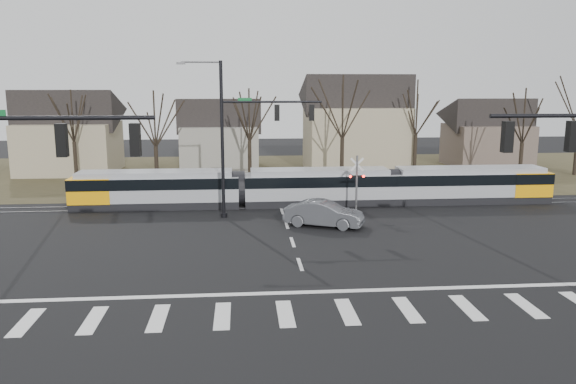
{
  "coord_description": "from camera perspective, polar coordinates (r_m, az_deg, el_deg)",
  "views": [
    {
      "loc": [
        -2.8,
        -24.2,
        8.56
      ],
      "look_at": [
        0.0,
        9.0,
        2.3
      ],
      "focal_mm": 35.0,
      "sensor_mm": 36.0,
      "label": 1
    }
  ],
  "objects": [
    {
      "name": "signal_pole_far",
      "position": [
        36.81,
        -4.22,
        6.16
      ],
      "size": [
        9.28,
        0.44,
        10.2
      ],
      "color": "black",
      "rests_on": "ground"
    },
    {
      "name": "crosswalk",
      "position": [
        22.11,
        2.9,
        -12.13
      ],
      "size": [
        27.0,
        2.6,
        0.01
      ],
      "color": "silver",
      "rests_on": "ground"
    },
    {
      "name": "rail_pair",
      "position": [
        40.99,
        -0.8,
        -1.37
      ],
      "size": [
        90.0,
        1.52,
        0.06
      ],
      "color": "#59595E",
      "rests_on": "ground"
    },
    {
      "name": "signal_pole_near_left",
      "position": [
        19.93,
        -27.21,
        1.21
      ],
      "size": [
        9.28,
        0.44,
        10.2
      ],
      "color": "black",
      "rests_on": "ground"
    },
    {
      "name": "house_b",
      "position": [
        60.41,
        -6.94,
        6.2
      ],
      "size": [
        8.64,
        7.56,
        7.65
      ],
      "color": "gray",
      "rests_on": "ground"
    },
    {
      "name": "stop_line",
      "position": [
        24.14,
        2.19,
        -10.12
      ],
      "size": [
        28.0,
        0.35,
        0.01
      ],
      "primitive_type": "cube",
      "color": "silver",
      "rests_on": "ground"
    },
    {
      "name": "tram",
      "position": [
        41.19,
        2.98,
        0.68
      ],
      "size": [
        34.99,
        2.6,
        2.65
      ],
      "color": "gray",
      "rests_on": "ground"
    },
    {
      "name": "ground",
      "position": [
        25.82,
        1.7,
        -8.72
      ],
      "size": [
        140.0,
        140.0,
        0.0
      ],
      "primitive_type": "plane",
      "color": "black"
    },
    {
      "name": "house_a",
      "position": [
        60.82,
        -21.36,
        6.05
      ],
      "size": [
        9.72,
        8.64,
        8.6
      ],
      "color": "gray",
      "rests_on": "ground"
    },
    {
      "name": "grass_verge",
      "position": [
        56.91,
        -1.95,
        1.99
      ],
      "size": [
        140.0,
        28.0,
        0.01
      ],
      "primitive_type": "cube",
      "color": "#38331E",
      "rests_on": "ground"
    },
    {
      "name": "house_d",
      "position": [
        65.14,
        19.6,
        5.99
      ],
      "size": [
        8.64,
        7.56,
        7.65
      ],
      "color": "brown",
      "rests_on": "ground"
    },
    {
      "name": "rail_crossing_signal",
      "position": [
        38.39,
        6.98,
        0.55
      ],
      "size": [
        1.08,
        0.36,
        4.0
      ],
      "color": "#59595B",
      "rests_on": "ground"
    },
    {
      "name": "tree_row",
      "position": [
        50.55,
        0.64,
        6.6
      ],
      "size": [
        59.2,
        7.2,
        10.0
      ],
      "color": "black",
      "rests_on": "ground"
    },
    {
      "name": "sedan",
      "position": [
        34.92,
        3.66,
        -2.21
      ],
      "size": [
        5.18,
        6.09,
        1.61
      ],
      "primitive_type": "imported",
      "rotation": [
        0.0,
        0.0,
        1.17
      ],
      "color": "#4A4C51",
      "rests_on": "ground"
    },
    {
      "name": "house_c",
      "position": [
        58.5,
        6.88,
        7.3
      ],
      "size": [
        10.8,
        8.64,
        10.1
      ],
      "color": "gray",
      "rests_on": "ground"
    },
    {
      "name": "lane_dashes",
      "position": [
        41.19,
        -0.82,
        -1.35
      ],
      "size": [
        0.18,
        30.0,
        0.01
      ],
      "color": "silver",
      "rests_on": "ground"
    }
  ]
}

